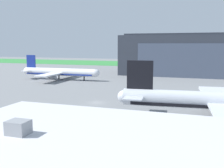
# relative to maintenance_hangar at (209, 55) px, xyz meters

# --- Properties ---
(ground_plane) EXTENTS (440.00, 440.00, 0.00)m
(ground_plane) POSITION_rel_maintenance_hangar_xyz_m (-30.32, -80.69, -10.54)
(ground_plane) COLOR slate
(grass_field_strip) EXTENTS (440.00, 56.00, 0.08)m
(grass_field_strip) POSITION_rel_maintenance_hangar_xyz_m (-30.32, 72.00, -10.50)
(grass_field_strip) COLOR #358A3F
(grass_field_strip) RESTS_ON ground_plane
(maintenance_hangar) EXTENTS (89.68, 30.41, 22.00)m
(maintenance_hangar) POSITION_rel_maintenance_hangar_xyz_m (0.00, 0.00, 0.00)
(maintenance_hangar) COLOR #2D333D
(maintenance_hangar) RESTS_ON ground_plane
(airliner_far_right) EXTENTS (38.47, 30.78, 11.17)m
(airliner_far_right) POSITION_rel_maintenance_hangar_xyz_m (-64.89, -40.18, -7.04)
(airliner_far_right) COLOR white
(airliner_far_right) RESTS_ON ground_plane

